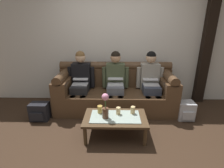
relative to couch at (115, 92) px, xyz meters
The scene contains 14 objects.
ground_plane 1.23m from the couch, 90.00° to the right, with size 14.00×14.00×0.00m, color #382619.
back_wall_patterned 1.20m from the couch, 90.00° to the left, with size 6.00×0.12×2.90m, color silver.
timber_pillar 2.27m from the couch, 11.86° to the left, with size 0.20×0.20×2.90m, color black.
couch is the anchor object (origin of this frame).
person_left 0.78m from the couch, behind, with size 0.56×0.67×1.22m.
person_middle 0.29m from the couch, 90.00° to the right, with size 0.56×0.67×1.22m.
person_right 0.78m from the couch, ahead, with size 0.56×0.67×1.22m.
coffee_table 1.00m from the couch, 90.00° to the right, with size 1.00×0.58×0.35m.
flower_vase 1.07m from the couch, 98.25° to the right, with size 0.11×0.11×0.41m.
cup_near_left 0.92m from the couch, 105.84° to the right, with size 0.08×0.08×0.12m, color gold.
cup_near_right 0.93m from the couch, 86.85° to the right, with size 0.07×0.07×0.12m, color #DBB77A.
cup_far_center 0.94m from the couch, 72.33° to the right, with size 0.07×0.07×0.12m, color #DBB77A.
backpack_left 1.54m from the couch, 159.76° to the right, with size 0.34×0.28×0.34m.
backpack_right 1.43m from the couch, 17.95° to the right, with size 0.30×0.31×0.35m.
Camera 1 is at (-0.00, -2.22, 1.74)m, focal length 27.46 mm.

